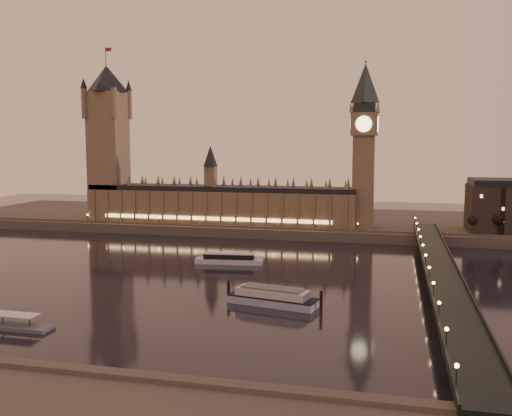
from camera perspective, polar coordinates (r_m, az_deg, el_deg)
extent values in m
plane|color=black|center=(257.55, -3.11, -6.86)|extent=(700.00, 700.00, 0.00)
cube|color=#423D35|center=(411.05, 7.55, -1.44)|extent=(560.00, 130.00, 6.00)
cube|color=brown|center=(380.35, -3.67, 0.09)|extent=(180.00, 26.00, 22.00)
cube|color=black|center=(379.15, -3.69, 1.98)|extent=(180.00, 22.00, 3.20)
cube|color=#FFCC7F|center=(368.31, -4.29, -1.07)|extent=(153.00, 0.25, 2.20)
cube|color=brown|center=(409.00, -14.52, 4.98)|extent=(22.00, 22.00, 88.00)
cone|color=black|center=(411.18, -14.73, 12.38)|extent=(31.68, 31.68, 18.00)
cylinder|color=black|center=(413.03, -14.79, 14.45)|extent=(0.44, 0.44, 12.00)
cube|color=maroon|center=(412.67, -14.53, 15.10)|extent=(4.00, 0.15, 2.50)
cube|color=brown|center=(362.23, 10.67, 2.52)|extent=(13.00, 13.00, 58.00)
cube|color=brown|center=(361.57, 10.79, 8.22)|extent=(16.00, 16.00, 14.00)
cylinder|color=#FFEAA5|center=(353.40, 10.73, 8.27)|extent=(9.60, 0.35, 9.60)
cylinder|color=#FFEAA5|center=(362.07, 9.49, 8.25)|extent=(0.35, 9.60, 9.60)
cube|color=black|center=(362.02, 10.83, 9.81)|extent=(13.00, 13.00, 6.00)
cone|color=black|center=(363.21, 10.88, 12.17)|extent=(17.68, 17.68, 24.00)
sphere|color=gold|center=(364.74, 10.93, 14.20)|extent=(2.00, 2.00, 2.00)
cube|color=black|center=(246.24, 17.97, -5.89)|extent=(13.00, 260.00, 2.00)
cube|color=black|center=(245.50, 16.51, -5.52)|extent=(0.60, 260.00, 1.00)
cube|color=black|center=(246.52, 19.45, -5.58)|extent=(0.60, 260.00, 1.00)
cylinder|color=black|center=(355.39, 20.86, -1.87)|extent=(0.70, 0.70, 8.62)
sphere|color=black|center=(354.79, 20.89, -1.15)|extent=(5.74, 5.74, 5.74)
cylinder|color=black|center=(357.30, 22.93, -1.92)|extent=(0.70, 0.70, 8.62)
sphere|color=black|center=(356.71, 22.96, -1.20)|extent=(5.74, 5.74, 5.74)
cube|color=silver|center=(284.27, -2.71, -5.33)|extent=(33.96, 10.84, 2.45)
cube|color=black|center=(283.78, -2.71, -4.85)|extent=(25.19, 8.59, 2.45)
cube|color=silver|center=(283.50, -2.71, -4.56)|extent=(25.89, 8.96, 0.44)
cube|color=#909FB7|center=(213.72, 1.66, -9.30)|extent=(34.51, 15.90, 2.71)
cube|color=black|center=(213.28, 1.66, -8.88)|extent=(34.51, 15.90, 0.52)
cube|color=silver|center=(212.86, 1.66, -8.46)|extent=(28.18, 13.62, 2.71)
cube|color=#595B5E|center=(212.42, 1.67, -8.01)|extent=(23.89, 11.76, 0.73)
cylinder|color=black|center=(221.94, -2.77, -8.11)|extent=(1.14, 1.14, 7.08)
cylinder|color=black|center=(207.61, 6.53, -9.19)|extent=(1.14, 1.14, 7.08)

